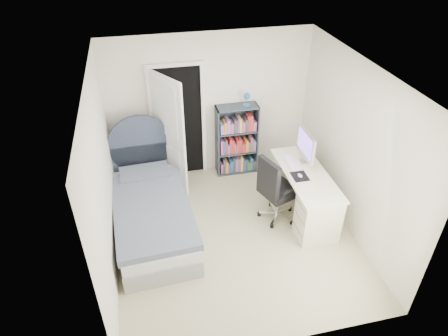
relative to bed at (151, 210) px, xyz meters
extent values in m
cube|color=tan|center=(1.16, -0.46, -0.34)|extent=(3.40, 3.60, 0.05)
cube|color=white|center=(1.16, -0.46, 2.21)|extent=(3.40, 3.60, 0.05)
cube|color=silver|center=(1.16, 1.37, 0.94)|extent=(3.40, 0.05, 2.50)
cube|color=silver|center=(1.16, -2.28, 0.94)|extent=(3.40, 0.05, 2.50)
cube|color=silver|center=(-0.56, -0.46, 0.94)|extent=(0.05, 3.60, 2.50)
cube|color=silver|center=(2.89, -0.46, 0.94)|extent=(0.05, 3.60, 2.50)
cube|color=black|center=(0.61, 1.34, 0.69)|extent=(0.80, 0.01, 2.00)
cube|color=white|center=(0.18, 1.31, 0.69)|extent=(0.06, 0.06, 2.00)
cube|color=white|center=(1.04, 1.31, 0.69)|extent=(0.06, 0.06, 2.00)
cube|color=white|center=(0.61, 1.31, 1.72)|extent=(0.92, 0.06, 0.06)
cube|color=white|center=(0.42, 0.97, 0.69)|extent=(0.44, 0.71, 2.00)
cube|color=gray|center=(0.01, -0.11, -0.17)|extent=(1.15, 2.22, 0.28)
cube|color=silver|center=(0.01, -0.11, 0.05)|extent=(1.12, 2.18, 0.17)
cube|color=slate|center=(0.01, -0.22, 0.18)|extent=(1.17, 1.90, 0.11)
cube|color=slate|center=(-0.04, 0.67, 0.20)|extent=(0.79, 0.47, 0.13)
cube|color=#313A4C|center=(-0.06, 1.01, 0.12)|extent=(1.03, 0.12, 0.87)
cylinder|color=#313A4C|center=(-0.06, 1.01, 0.55)|extent=(1.03, 0.12, 1.03)
cylinder|color=tan|center=(-0.11, 0.99, -0.07)|extent=(0.03, 0.03, 0.48)
cylinder|color=tan|center=(-0.11, 1.31, -0.07)|extent=(0.03, 0.03, 0.48)
cylinder|color=tan|center=(0.21, 0.99, -0.07)|extent=(0.03, 0.03, 0.48)
cylinder|color=tan|center=(0.21, 1.31, -0.07)|extent=(0.03, 0.03, 0.48)
cube|color=tan|center=(0.05, 1.15, 0.15)|extent=(0.38, 0.38, 0.03)
cube|color=tan|center=(0.05, 1.15, -0.15)|extent=(0.34, 0.34, 0.02)
cube|color=#B24C33|center=(0.00, 1.15, 0.18)|extent=(0.15, 0.21, 0.03)
cube|color=#3F598C|center=(0.00, 1.15, 0.21)|extent=(0.14, 0.20, 0.03)
cube|color=#D8CC7F|center=(0.00, 1.15, 0.24)|extent=(0.13, 0.19, 0.03)
cylinder|color=silver|center=(0.32, 1.20, -0.30)|extent=(0.19, 0.19, 0.02)
cylinder|color=silver|center=(0.32, 1.20, 0.36)|extent=(0.02, 0.02, 1.32)
sphere|color=silver|center=(0.38, 1.16, 0.99)|extent=(0.08, 0.08, 0.08)
cube|color=#333D46|center=(1.25, 1.19, 0.33)|extent=(0.02, 0.31, 1.28)
cube|color=#333D46|center=(1.95, 1.19, 0.33)|extent=(0.02, 0.31, 1.28)
cube|color=#333D46|center=(1.60, 1.19, 0.96)|extent=(0.72, 0.31, 0.02)
cube|color=#333D46|center=(1.60, 1.19, -0.30)|extent=(0.72, 0.31, 0.02)
cube|color=#333D46|center=(1.60, 1.34, 0.33)|extent=(0.72, 0.01, 1.28)
cube|color=#333D46|center=(1.60, 1.19, 0.10)|extent=(0.68, 0.29, 0.02)
cube|color=#333D46|center=(1.60, 1.19, 0.51)|extent=(0.68, 0.29, 0.02)
cylinder|color=#236399|center=(1.75, 1.19, 0.98)|extent=(0.12, 0.12, 0.02)
cylinder|color=silver|center=(1.75, 1.19, 1.06)|extent=(0.02, 0.02, 0.16)
sphere|color=#236399|center=(1.75, 1.16, 1.15)|extent=(0.11, 0.11, 0.11)
cube|color=#994C7F|center=(1.31, 1.17, -0.19)|extent=(0.04, 0.22, 0.19)
cube|color=#3F3F3F|center=(1.36, 1.17, -0.14)|extent=(0.03, 0.22, 0.28)
cube|color=orange|center=(1.40, 1.17, -0.17)|extent=(0.05, 0.22, 0.22)
cube|color=#335999|center=(1.45, 1.17, -0.19)|extent=(0.03, 0.22, 0.18)
cube|color=#335999|center=(1.49, 1.17, -0.16)|extent=(0.05, 0.22, 0.24)
cube|color=#3F3F3F|center=(1.54, 1.17, -0.14)|extent=(0.04, 0.22, 0.27)
cube|color=#7F72B2|center=(1.58, 1.17, -0.15)|extent=(0.04, 0.22, 0.26)
cube|color=#994C7F|center=(1.63, 1.17, -0.15)|extent=(0.05, 0.22, 0.26)
cube|color=#D8BF4C|center=(1.68, 1.17, -0.14)|extent=(0.04, 0.22, 0.28)
cube|color=#335999|center=(1.73, 1.17, -0.17)|extent=(0.04, 0.22, 0.22)
cube|color=#3F3F3F|center=(1.77, 1.17, -0.17)|extent=(0.03, 0.22, 0.23)
cube|color=#337F4C|center=(1.82, 1.17, -0.20)|extent=(0.04, 0.22, 0.17)
cube|color=#335999|center=(1.86, 1.17, -0.16)|extent=(0.03, 0.22, 0.24)
cube|color=#3F3F3F|center=(1.91, 1.17, -0.19)|extent=(0.06, 0.22, 0.18)
cube|color=#994C7F|center=(1.32, 1.17, 0.25)|extent=(0.05, 0.22, 0.27)
cube|color=#335999|center=(1.36, 1.17, 0.24)|extent=(0.03, 0.22, 0.25)
cube|color=#B23333|center=(1.39, 1.17, 0.25)|extent=(0.03, 0.22, 0.27)
cube|color=#7F72B2|center=(1.43, 1.17, 0.20)|extent=(0.03, 0.22, 0.17)
cube|color=#B23333|center=(1.47, 1.17, 0.26)|extent=(0.03, 0.22, 0.29)
cube|color=#B23333|center=(1.52, 1.17, 0.25)|extent=(0.04, 0.22, 0.26)
cube|color=#994C7F|center=(1.56, 1.17, 0.21)|extent=(0.03, 0.22, 0.18)
cube|color=#B23333|center=(1.60, 1.17, 0.24)|extent=(0.05, 0.22, 0.25)
cube|color=#B23333|center=(1.65, 1.17, 0.25)|extent=(0.04, 0.22, 0.26)
cube|color=#B23333|center=(1.71, 1.17, 0.20)|extent=(0.06, 0.22, 0.17)
cube|color=orange|center=(1.77, 1.17, 0.22)|extent=(0.05, 0.22, 0.20)
cube|color=#337F4C|center=(1.81, 1.17, 0.20)|extent=(0.03, 0.22, 0.17)
cube|color=#994C7F|center=(1.85, 1.17, 0.25)|extent=(0.04, 0.22, 0.27)
cube|color=#7F72B2|center=(1.90, 1.17, 0.21)|extent=(0.05, 0.22, 0.19)
cube|color=#7F72B2|center=(1.32, 1.17, 0.62)|extent=(0.06, 0.22, 0.18)
cube|color=orange|center=(1.38, 1.17, 0.63)|extent=(0.04, 0.22, 0.21)
cube|color=#7F72B2|center=(1.43, 1.17, 0.65)|extent=(0.05, 0.22, 0.24)
cube|color=#994C7F|center=(1.49, 1.17, 0.62)|extent=(0.06, 0.22, 0.18)
cube|color=#3F3F3F|center=(1.56, 1.17, 0.65)|extent=(0.06, 0.22, 0.24)
cube|color=#994C7F|center=(1.60, 1.17, 0.66)|extent=(0.03, 0.22, 0.27)
cube|color=#D8BF4C|center=(1.64, 1.17, 0.65)|extent=(0.04, 0.22, 0.25)
cube|color=#994C7F|center=(1.69, 1.17, 0.62)|extent=(0.05, 0.22, 0.18)
cube|color=#3F3F3F|center=(1.74, 1.17, 0.64)|extent=(0.04, 0.22, 0.22)
cube|color=#B23333|center=(1.78, 1.17, 0.67)|extent=(0.03, 0.22, 0.28)
cube|color=#B23333|center=(1.83, 1.17, 0.67)|extent=(0.05, 0.22, 0.28)
cube|color=#994C7F|center=(1.89, 1.17, 0.61)|extent=(0.06, 0.22, 0.17)
cube|color=#EEE9C7|center=(2.32, -0.20, 0.43)|extent=(0.62, 1.56, 0.03)
cube|color=#EEE9C7|center=(2.32, -0.75, 0.05)|extent=(0.57, 0.41, 0.73)
cube|color=#EEE9C7|center=(2.32, 0.35, 0.05)|extent=(0.57, 0.41, 0.73)
cube|color=silver|center=(2.42, 0.11, 0.45)|extent=(0.17, 0.17, 0.01)
cube|color=silver|center=(2.46, 0.11, 0.57)|extent=(0.03, 0.06, 0.23)
cube|color=silver|center=(2.40, 0.11, 0.76)|extent=(0.05, 0.58, 0.41)
cube|color=#8357D5|center=(2.38, 0.11, 0.78)|extent=(0.00, 0.52, 0.33)
cube|color=white|center=(2.20, 0.11, 0.45)|extent=(0.13, 0.41, 0.02)
cube|color=black|center=(2.20, -0.26, 0.45)|extent=(0.23, 0.27, 0.00)
ellipsoid|color=white|center=(2.20, -0.26, 0.46)|extent=(0.06, 0.10, 0.03)
cube|color=silver|center=(2.04, -0.16, -0.25)|extent=(0.28, 0.13, 0.03)
cylinder|color=black|center=(2.17, -0.12, -0.28)|extent=(0.07, 0.07, 0.06)
cube|color=silver|center=(1.90, -0.07, -0.25)|extent=(0.05, 0.29, 0.03)
cylinder|color=black|center=(1.90, 0.06, -0.28)|extent=(0.07, 0.07, 0.06)
cube|color=silver|center=(1.78, -0.17, -0.25)|extent=(0.28, 0.12, 0.03)
cylinder|color=black|center=(1.64, -0.13, -0.28)|extent=(0.07, 0.07, 0.06)
cube|color=silver|center=(1.83, -0.32, -0.25)|extent=(0.19, 0.26, 0.03)
cylinder|color=black|center=(1.75, -0.44, -0.28)|extent=(0.07, 0.07, 0.06)
cube|color=silver|center=(1.99, -0.32, -0.25)|extent=(0.21, 0.25, 0.03)
cylinder|color=black|center=(2.08, -0.43, -0.28)|extent=(0.07, 0.07, 0.06)
cylinder|color=silver|center=(1.91, -0.21, -0.04)|extent=(0.06, 0.06, 0.43)
cube|color=black|center=(1.91, -0.21, 0.19)|extent=(0.62, 0.62, 0.09)
cube|color=black|center=(1.70, -0.29, 0.52)|extent=(0.22, 0.44, 0.56)
cube|color=black|center=(1.98, -0.46, 0.36)|extent=(0.30, 0.14, 0.03)
cube|color=black|center=(1.80, 0.03, 0.36)|extent=(0.30, 0.14, 0.03)
camera|label=1|loc=(0.05, -4.68, 3.86)|focal=32.00mm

